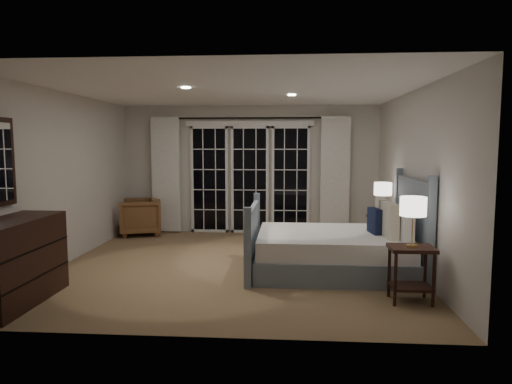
# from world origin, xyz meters

# --- Properties ---
(floor) EXTENTS (5.00, 5.00, 0.00)m
(floor) POSITION_xyz_m (0.00, 0.00, 0.00)
(floor) COLOR #8F734D
(floor) RESTS_ON ground
(ceiling) EXTENTS (5.00, 5.00, 0.00)m
(ceiling) POSITION_xyz_m (0.00, 0.00, 2.50)
(ceiling) COLOR white
(ceiling) RESTS_ON wall_back
(wall_left) EXTENTS (0.02, 5.00, 2.50)m
(wall_left) POSITION_xyz_m (-2.50, 0.00, 1.25)
(wall_left) COLOR beige
(wall_left) RESTS_ON floor
(wall_right) EXTENTS (0.02, 5.00, 2.50)m
(wall_right) POSITION_xyz_m (2.50, 0.00, 1.25)
(wall_right) COLOR beige
(wall_right) RESTS_ON floor
(wall_back) EXTENTS (5.00, 0.02, 2.50)m
(wall_back) POSITION_xyz_m (0.00, 2.50, 1.25)
(wall_back) COLOR beige
(wall_back) RESTS_ON floor
(wall_front) EXTENTS (5.00, 0.02, 2.50)m
(wall_front) POSITION_xyz_m (0.00, -2.50, 1.25)
(wall_front) COLOR beige
(wall_front) RESTS_ON floor
(french_doors) EXTENTS (2.50, 0.04, 2.20)m
(french_doors) POSITION_xyz_m (0.00, 2.46, 1.09)
(french_doors) COLOR black
(french_doors) RESTS_ON wall_back
(curtain_rod) EXTENTS (3.50, 0.03, 0.03)m
(curtain_rod) POSITION_xyz_m (0.00, 2.40, 2.25)
(curtain_rod) COLOR black
(curtain_rod) RESTS_ON wall_back
(curtain_left) EXTENTS (0.55, 0.10, 2.25)m
(curtain_left) POSITION_xyz_m (-1.65, 2.38, 1.15)
(curtain_left) COLOR white
(curtain_left) RESTS_ON curtain_rod
(curtain_right) EXTENTS (0.55, 0.10, 2.25)m
(curtain_right) POSITION_xyz_m (1.65, 2.38, 1.15)
(curtain_right) COLOR white
(curtain_right) RESTS_ON curtain_rod
(downlight_a) EXTENTS (0.12, 0.12, 0.01)m
(downlight_a) POSITION_xyz_m (0.80, 0.60, 2.49)
(downlight_a) COLOR white
(downlight_a) RESTS_ON ceiling
(downlight_b) EXTENTS (0.12, 0.12, 0.01)m
(downlight_b) POSITION_xyz_m (-0.60, -0.40, 2.49)
(downlight_b) COLOR white
(downlight_b) RESTS_ON ceiling
(bed) EXTENTS (2.21, 1.59, 1.29)m
(bed) POSITION_xyz_m (1.42, -0.25, 0.33)
(bed) COLOR slate
(bed) RESTS_ON floor
(nightstand_left) EXTENTS (0.48, 0.38, 0.63)m
(nightstand_left) POSITION_xyz_m (2.12, -1.40, 0.41)
(nightstand_left) COLOR black
(nightstand_left) RESTS_ON floor
(nightstand_right) EXTENTS (0.45, 0.36, 0.59)m
(nightstand_right) POSITION_xyz_m (2.28, 0.98, 0.39)
(nightstand_right) COLOR black
(nightstand_right) RESTS_ON floor
(lamp_left) EXTENTS (0.28, 0.28, 0.55)m
(lamp_left) POSITION_xyz_m (2.12, -1.40, 1.06)
(lamp_left) COLOR tan
(lamp_left) RESTS_ON nightstand_left
(lamp_right) EXTENTS (0.28, 0.28, 0.55)m
(lamp_right) POSITION_xyz_m (2.28, 0.98, 1.02)
(lamp_right) COLOR tan
(lamp_right) RESTS_ON nightstand_right
(armchair) EXTENTS (0.96, 0.94, 0.70)m
(armchair) POSITION_xyz_m (-2.10, 2.10, 0.35)
(armchair) COLOR brown
(armchair) RESTS_ON floor
(dresser) EXTENTS (0.56, 1.32, 0.94)m
(dresser) POSITION_xyz_m (-2.23, -1.77, 0.47)
(dresser) COLOR black
(dresser) RESTS_ON floor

